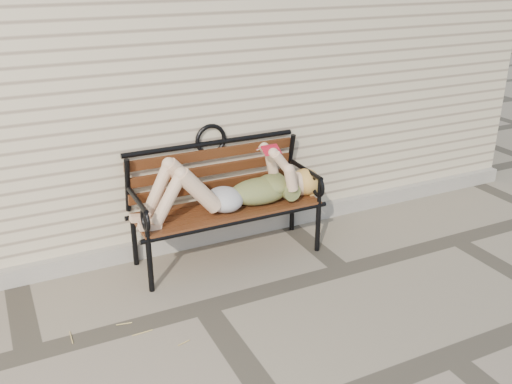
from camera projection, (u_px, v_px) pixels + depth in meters
ground at (205, 307)px, 4.30m from camera, size 80.00×80.00×0.00m
house_wall at (100, 50)px, 6.21m from camera, size 8.00×4.00×3.00m
foundation_strip at (165, 244)px, 5.07m from camera, size 8.00×0.10×0.15m
garden_bench at (222, 187)px, 4.86m from camera, size 1.73×0.69×1.12m
reading_woman at (230, 188)px, 4.74m from camera, size 1.64×0.37×0.51m
straw_scatter at (128, 352)px, 3.80m from camera, size 2.21×1.69×0.01m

